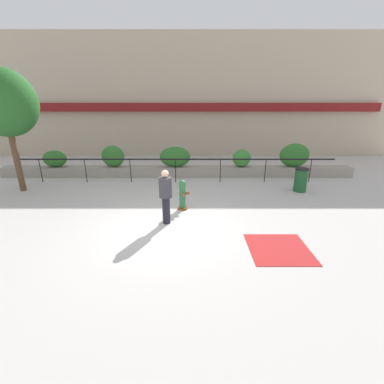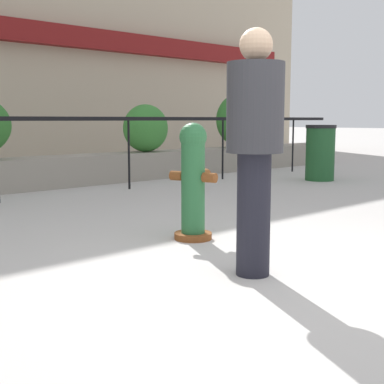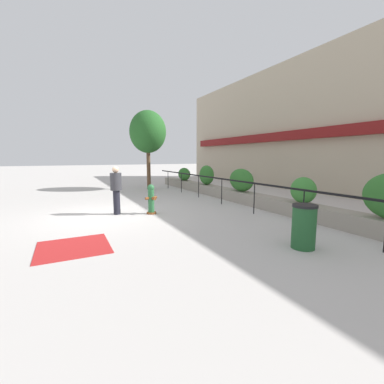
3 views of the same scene
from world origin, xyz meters
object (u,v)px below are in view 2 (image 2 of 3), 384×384
fire_hydrant (193,180)px  trash_bin (320,153)px  hedge_bush_3 (146,128)px  pedestrian (255,137)px  hedge_bush_4 (242,120)px

fire_hydrant → trash_bin: 5.37m
hedge_bush_3 → pedestrian: bearing=-121.0°
trash_bin → hedge_bush_4: bearing=76.6°
fire_hydrant → hedge_bush_4: bearing=38.6°
trash_bin → pedestrian: bearing=-150.2°
hedge_bush_3 → pedestrian: pedestrian is taller
pedestrian → trash_bin: pedestrian is taller
hedge_bush_4 → pedestrian: size_ratio=0.88×
hedge_bush_3 → trash_bin: 3.26m
pedestrian → fire_hydrant: bearing=67.6°
hedge_bush_4 → fire_hydrant: hedge_bush_4 is taller
pedestrian → trash_bin: size_ratio=1.71×
hedge_bush_4 → fire_hydrant: (-5.58, -4.44, -0.55)m
hedge_bush_3 → hedge_bush_4: (2.69, 0.00, 0.15)m
hedge_bush_3 → fire_hydrant: bearing=-123.0°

